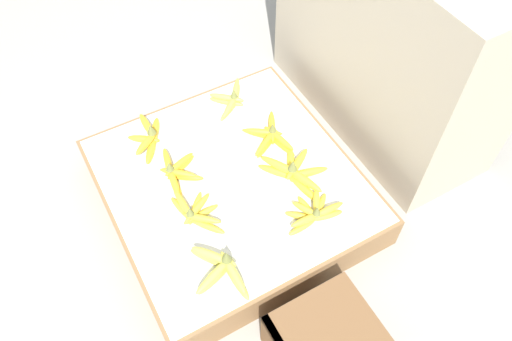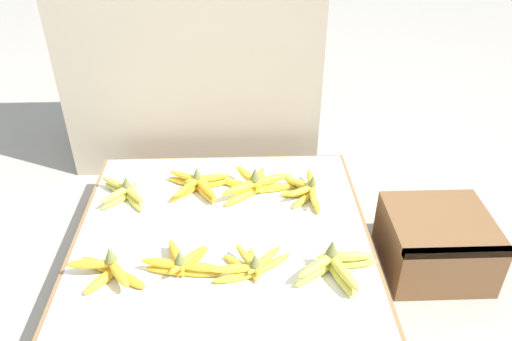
% 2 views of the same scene
% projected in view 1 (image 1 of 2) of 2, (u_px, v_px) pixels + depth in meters
% --- Properties ---
extents(ground_plane, '(10.00, 10.00, 0.00)m').
position_uv_depth(ground_plane, '(232.00, 202.00, 1.98)').
color(ground_plane, gray).
extents(display_platform, '(0.93, 0.90, 0.16)m').
position_uv_depth(display_platform, '(231.00, 191.00, 1.92)').
color(display_platform, olive).
rests_on(display_platform, ground_plane).
extents(back_vendor_table, '(1.02, 0.43, 0.84)m').
position_uv_depth(back_vendor_table, '(391.00, 37.00, 1.94)').
color(back_vendor_table, tan).
rests_on(back_vendor_table, ground_plane).
extents(banana_bunch_front_left, '(0.23, 0.17, 0.10)m').
position_uv_depth(banana_bunch_front_left, '(149.00, 137.00, 1.94)').
color(banana_bunch_front_left, gold).
rests_on(banana_bunch_front_left, display_platform).
extents(banana_bunch_front_midleft, '(0.24, 0.16, 0.09)m').
position_uv_depth(banana_bunch_front_midleft, '(176.00, 172.00, 1.84)').
color(banana_bunch_front_midleft, gold).
rests_on(banana_bunch_front_midleft, display_platform).
extents(banana_bunch_front_midright, '(0.24, 0.15, 0.09)m').
position_uv_depth(banana_bunch_front_midright, '(195.00, 212.00, 1.74)').
color(banana_bunch_front_midright, gold).
rests_on(banana_bunch_front_midright, display_platform).
extents(banana_bunch_front_right, '(0.26, 0.17, 0.10)m').
position_uv_depth(banana_bunch_front_right, '(221.00, 269.00, 1.61)').
color(banana_bunch_front_right, gold).
rests_on(banana_bunch_front_right, display_platform).
extents(banana_bunch_middle_left, '(0.19, 0.18, 0.09)m').
position_uv_depth(banana_bunch_middle_left, '(231.00, 99.00, 2.07)').
color(banana_bunch_middle_left, gold).
rests_on(banana_bunch_middle_left, display_platform).
extents(banana_bunch_middle_midleft, '(0.24, 0.19, 0.09)m').
position_uv_depth(banana_bunch_middle_midleft, '(270.00, 136.00, 1.95)').
color(banana_bunch_middle_midleft, gold).
rests_on(banana_bunch_middle_midleft, display_platform).
extents(banana_bunch_middle_midright, '(0.28, 0.24, 0.11)m').
position_uv_depth(banana_bunch_middle_midright, '(294.00, 172.00, 1.84)').
color(banana_bunch_middle_midright, yellow).
rests_on(banana_bunch_middle_midright, display_platform).
extents(banana_bunch_middle_right, '(0.14, 0.23, 0.09)m').
position_uv_depth(banana_bunch_middle_right, '(313.00, 212.00, 1.74)').
color(banana_bunch_middle_right, gold).
rests_on(banana_bunch_middle_right, display_platform).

